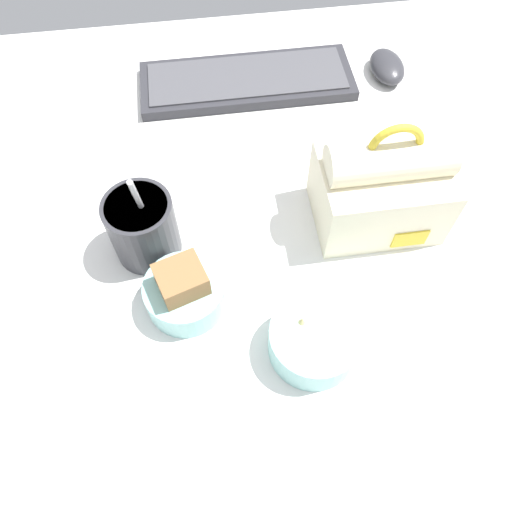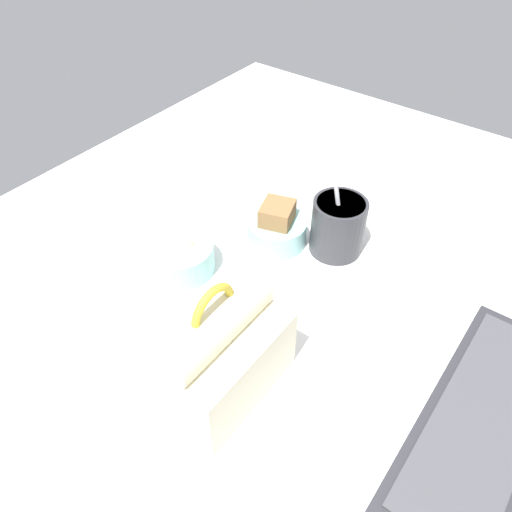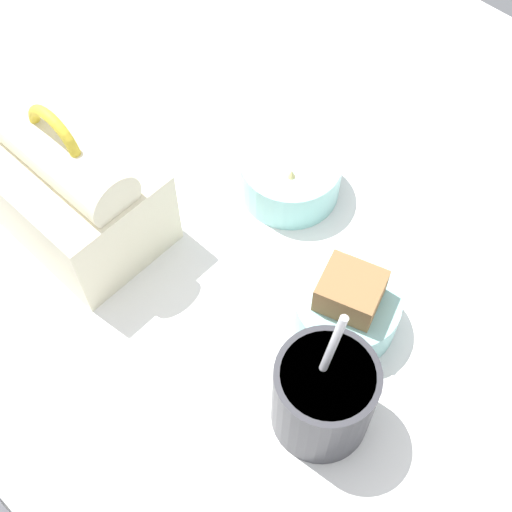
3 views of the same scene
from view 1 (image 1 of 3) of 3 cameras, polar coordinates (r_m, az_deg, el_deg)
The scene contains 7 objects.
desk_surface at distance 68.71cm, azimuth 0.10°, elevation -0.92°, with size 140.00×110.00×2.00cm.
keyboard at distance 90.19cm, azimuth -1.04°, elevation 19.40°, with size 36.01×12.83×2.10cm.
lunch_bag at distance 68.93cm, azimuth 14.16°, elevation 7.66°, with size 16.86×12.73×17.57cm.
soup_cup at distance 66.26cm, azimuth -12.80°, elevation 3.26°, with size 8.86×8.86×16.25cm.
bento_bowl_sandwich at distance 62.89cm, azimuth -8.17°, elevation -4.06°, with size 10.11×10.11×7.84cm.
bento_bowl_snacks at distance 60.35cm, azimuth 6.59°, elevation -9.50°, with size 10.84×10.84×5.92cm.
computer_mouse at distance 94.77cm, azimuth 14.74°, elevation 20.21°, with size 5.67×8.97×3.27cm.
Camera 1 is at (-4.91, -34.15, 60.42)cm, focal length 35.00 mm.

